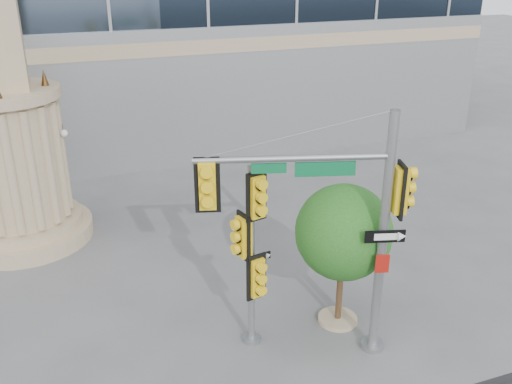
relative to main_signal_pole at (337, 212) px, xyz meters
name	(u,v)px	position (x,y,z in m)	size (l,w,h in m)	color
ground	(296,364)	(-0.96, -0.20, -3.71)	(120.00, 120.00, 0.00)	#545456
main_signal_pole	(337,212)	(0.00, 0.00, 0.00)	(4.53, 1.65, 5.99)	slate
secondary_signal_pole	(252,246)	(-1.68, 0.86, -0.97)	(0.86, 0.62, 4.67)	slate
street_tree	(345,235)	(0.79, 0.98, -1.19)	(2.46, 2.40, 3.83)	tan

